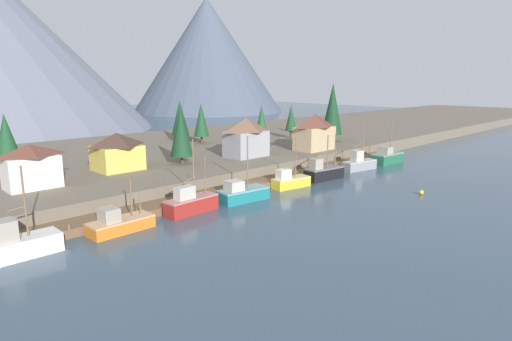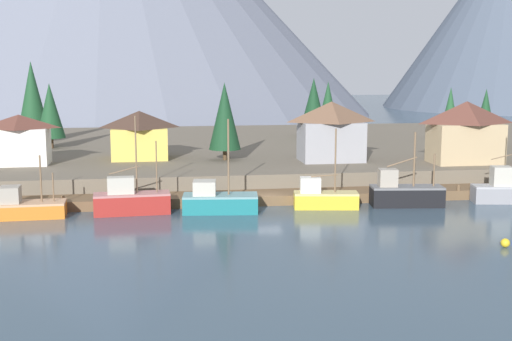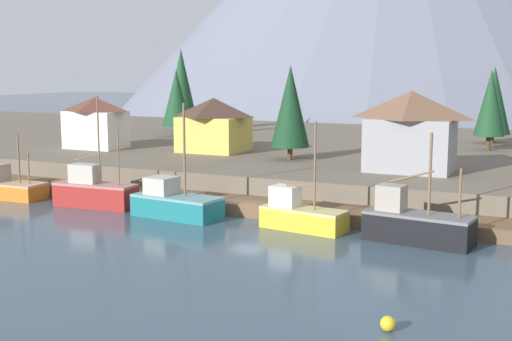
{
  "view_description": "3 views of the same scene",
  "coord_description": "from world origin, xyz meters",
  "px_view_note": "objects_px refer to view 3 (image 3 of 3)",
  "views": [
    {
      "loc": [
        -44.4,
        -44.52,
        16.43
      ],
      "look_at": [
        1.54,
        2.21,
        2.67
      ],
      "focal_mm": 30.48,
      "sensor_mm": 36.0,
      "label": 1
    },
    {
      "loc": [
        -11.24,
        -66.32,
        14.31
      ],
      "look_at": [
        -1.12,
        1.57,
        3.38
      ],
      "focal_mm": 48.34,
      "sensor_mm": 36.0,
      "label": 2
    },
    {
      "loc": [
        22.4,
        -46.11,
        11.55
      ],
      "look_at": [
        -0.73,
        3.19,
        3.26
      ],
      "focal_mm": 47.37,
      "sensor_mm": 36.0,
      "label": 3
    }
  ],
  "objects_px": {
    "fishing_boat_red": "(94,192)",
    "conifer_mid_left": "(490,103)",
    "house_grey": "(411,131)",
    "conifer_mid_right": "(290,106)",
    "fishing_boat_yellow": "(301,215)",
    "conifer_near_left": "(494,101)",
    "channel_buoy": "(388,324)",
    "conifer_back_right": "(181,83)",
    "fishing_boat_orange": "(6,187)",
    "fishing_boat_teal": "(175,203)",
    "house_white": "(96,122)",
    "house_yellow": "(214,124)",
    "conifer_near_right": "(176,98)",
    "fishing_boat_black": "(416,224)"
  },
  "relations": [
    {
      "from": "fishing_boat_orange",
      "to": "conifer_mid_right",
      "type": "xyz_separation_m",
      "value": [
        20.48,
        17.24,
        6.83
      ]
    },
    {
      "from": "conifer_mid_left",
      "to": "channel_buoy",
      "type": "height_order",
      "value": "conifer_mid_left"
    },
    {
      "from": "house_yellow",
      "to": "conifer_mid_right",
      "type": "distance_m",
      "value": 10.78
    },
    {
      "from": "house_grey",
      "to": "channel_buoy",
      "type": "xyz_separation_m",
      "value": [
        5.96,
        -30.84,
        -5.78
      ]
    },
    {
      "from": "house_grey",
      "to": "conifer_mid_right",
      "type": "xyz_separation_m",
      "value": [
        -12.45,
        2.58,
        1.68
      ]
    },
    {
      "from": "fishing_boat_red",
      "to": "conifer_back_right",
      "type": "distance_m",
      "value": 42.36
    },
    {
      "from": "fishing_boat_yellow",
      "to": "conifer_near_left",
      "type": "relative_size",
      "value": 0.85
    },
    {
      "from": "house_white",
      "to": "house_yellow",
      "type": "xyz_separation_m",
      "value": [
        13.54,
        3.08,
        0.04
      ]
    },
    {
      "from": "conifer_near_left",
      "to": "conifer_near_right",
      "type": "xyz_separation_m",
      "value": [
        -38.86,
        -9.26,
        -0.05
      ]
    },
    {
      "from": "house_white",
      "to": "conifer_back_right",
      "type": "bearing_deg",
      "value": 95.3
    },
    {
      "from": "house_yellow",
      "to": "conifer_near_left",
      "type": "xyz_separation_m",
      "value": [
        26.69,
        21.29,
        2.19
      ]
    },
    {
      "from": "conifer_near_right",
      "to": "house_white",
      "type": "bearing_deg",
      "value": -95.2
    },
    {
      "from": "house_yellow",
      "to": "channel_buoy",
      "type": "relative_size",
      "value": 10.0
    },
    {
      "from": "fishing_boat_orange",
      "to": "conifer_mid_right",
      "type": "relative_size",
      "value": 0.77
    },
    {
      "from": "fishing_boat_yellow",
      "to": "channel_buoy",
      "type": "bearing_deg",
      "value": -48.37
    },
    {
      "from": "fishing_boat_black",
      "to": "house_yellow",
      "type": "xyz_separation_m",
      "value": [
        -26.35,
        20.24,
        4.25
      ]
    },
    {
      "from": "conifer_near_right",
      "to": "conifer_mid_left",
      "type": "relative_size",
      "value": 1.0
    },
    {
      "from": "fishing_boat_red",
      "to": "house_grey",
      "type": "xyz_separation_m",
      "value": [
        23.2,
        14.48,
        4.86
      ]
    },
    {
      "from": "conifer_mid_right",
      "to": "fishing_boat_black",
      "type": "bearing_deg",
      "value": -47.08
    },
    {
      "from": "fishing_boat_black",
      "to": "fishing_boat_orange",
      "type": "bearing_deg",
      "value": -173.16
    },
    {
      "from": "house_yellow",
      "to": "fishing_boat_orange",
      "type": "bearing_deg",
      "value": -117.26
    },
    {
      "from": "fishing_boat_orange",
      "to": "fishing_boat_teal",
      "type": "bearing_deg",
      "value": -3.07
    },
    {
      "from": "conifer_back_right",
      "to": "house_grey",
      "type": "bearing_deg",
      "value": -32.47
    },
    {
      "from": "fishing_boat_black",
      "to": "conifer_near_right",
      "type": "bearing_deg",
      "value": 147.18
    },
    {
      "from": "fishing_boat_yellow",
      "to": "conifer_mid_left",
      "type": "relative_size",
      "value": 0.88
    },
    {
      "from": "fishing_boat_teal",
      "to": "house_white",
      "type": "height_order",
      "value": "fishing_boat_teal"
    },
    {
      "from": "fishing_boat_red",
      "to": "conifer_mid_left",
      "type": "relative_size",
      "value": 1.04
    },
    {
      "from": "fishing_boat_teal",
      "to": "conifer_mid_left",
      "type": "distance_m",
      "value": 39.9
    },
    {
      "from": "conifer_near_left",
      "to": "conifer_mid_left",
      "type": "height_order",
      "value": "conifer_near_left"
    },
    {
      "from": "house_yellow",
      "to": "conifer_mid_right",
      "type": "relative_size",
      "value": 0.75
    },
    {
      "from": "fishing_boat_red",
      "to": "conifer_mid_left",
      "type": "xyz_separation_m",
      "value": [
        27.7,
        33.69,
        6.46
      ]
    },
    {
      "from": "fishing_boat_black",
      "to": "conifer_near_right",
      "type": "xyz_separation_m",
      "value": [
        -38.52,
        32.27,
        6.39
      ]
    },
    {
      "from": "fishing_boat_red",
      "to": "fishing_boat_teal",
      "type": "height_order",
      "value": "fishing_boat_red"
    },
    {
      "from": "house_white",
      "to": "conifer_near_left",
      "type": "relative_size",
      "value": 0.73
    },
    {
      "from": "conifer_mid_right",
      "to": "conifer_near_right",
      "type": "bearing_deg",
      "value": 146.37
    },
    {
      "from": "fishing_boat_teal",
      "to": "conifer_mid_left",
      "type": "bearing_deg",
      "value": 66.83
    },
    {
      "from": "fishing_boat_orange",
      "to": "conifer_mid_left",
      "type": "distance_m",
      "value": 50.93
    },
    {
      "from": "house_grey",
      "to": "conifer_back_right",
      "type": "distance_m",
      "value": 45.37
    },
    {
      "from": "fishing_boat_red",
      "to": "conifer_back_right",
      "type": "xyz_separation_m",
      "value": [
        -14.98,
        38.78,
        8.11
      ]
    },
    {
      "from": "conifer_near_right",
      "to": "conifer_back_right",
      "type": "height_order",
      "value": "conifer_back_right"
    },
    {
      "from": "conifer_mid_right",
      "to": "conifer_back_right",
      "type": "bearing_deg",
      "value": 139.83
    },
    {
      "from": "house_grey",
      "to": "channel_buoy",
      "type": "bearing_deg",
      "value": -79.06
    },
    {
      "from": "fishing_boat_yellow",
      "to": "house_white",
      "type": "height_order",
      "value": "house_white"
    },
    {
      "from": "fishing_boat_orange",
      "to": "conifer_near_left",
      "type": "bearing_deg",
      "value": 46.15
    },
    {
      "from": "conifer_mid_right",
      "to": "channel_buoy",
      "type": "relative_size",
      "value": 13.33
    },
    {
      "from": "fishing_boat_teal",
      "to": "conifer_back_right",
      "type": "height_order",
      "value": "conifer_back_right"
    },
    {
      "from": "fishing_boat_yellow",
      "to": "fishing_boat_orange",
      "type": "bearing_deg",
      "value": -171.36
    },
    {
      "from": "house_white",
      "to": "conifer_near_left",
      "type": "distance_m",
      "value": 47.09
    },
    {
      "from": "fishing_boat_teal",
      "to": "channel_buoy",
      "type": "xyz_separation_m",
      "value": [
        20.9,
        -15.84,
        -0.76
      ]
    },
    {
      "from": "fishing_boat_black",
      "to": "house_yellow",
      "type": "bearing_deg",
      "value": 149.6
    }
  ]
}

